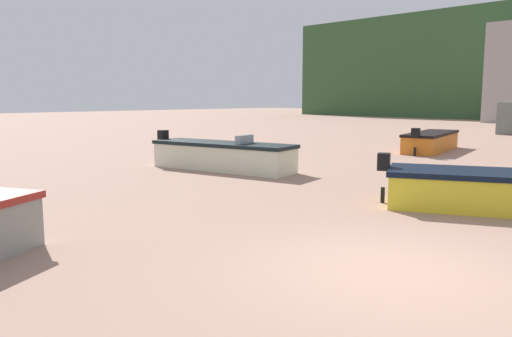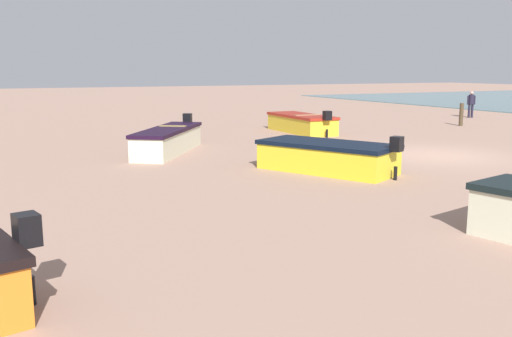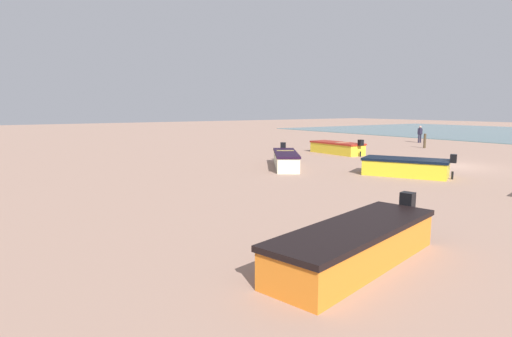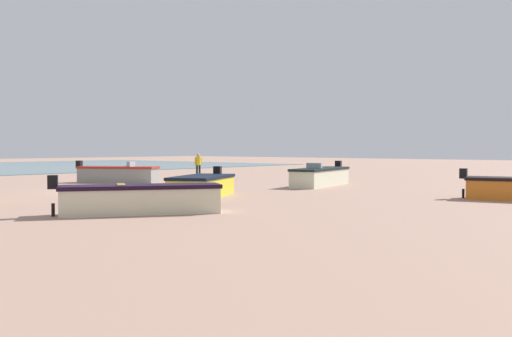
% 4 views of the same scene
% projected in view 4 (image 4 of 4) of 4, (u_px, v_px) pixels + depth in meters
% --- Properties ---
extents(ground_plane, '(160.00, 160.00, 0.00)m').
position_uv_depth(ground_plane, '(110.00, 192.00, 26.33)').
color(ground_plane, '#A17D6A').
extents(boat_cream_0, '(5.57, 2.55, 1.27)m').
position_uv_depth(boat_cream_0, '(321.00, 177.00, 30.41)').
color(boat_cream_0, beige).
rests_on(boat_cream_0, ground).
extents(boat_yellow_1, '(4.31, 3.32, 1.18)m').
position_uv_depth(boat_yellow_1, '(202.00, 186.00, 23.73)').
color(boat_yellow_1, gold).
rests_on(boat_yellow_1, ground).
extents(boat_grey_3, '(3.32, 4.68, 1.26)m').
position_uv_depth(boat_grey_3, '(118.00, 174.00, 33.05)').
color(boat_grey_3, gray).
rests_on(boat_grey_3, ground).
extents(boat_cream_4, '(4.64, 3.72, 1.20)m').
position_uv_depth(boat_cream_4, '(140.00, 199.00, 17.50)').
color(boat_cream_4, beige).
rests_on(boat_cream_4, ground).
extents(beach_walker_foreground, '(0.53, 0.43, 1.62)m').
position_uv_depth(beach_walker_foreground, '(198.00, 163.00, 39.16)').
color(beach_walker_foreground, '#18262A').
rests_on(beach_walker_foreground, ground).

